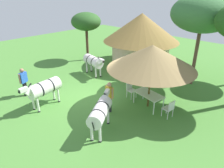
{
  "coord_description": "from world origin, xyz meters",
  "views": [
    {
      "loc": [
        7.91,
        -6.76,
        5.7
      ],
      "look_at": [
        0.97,
        0.46,
        1.0
      ],
      "focal_mm": 33.09,
      "sensor_mm": 36.0,
      "label": 1
    }
  ],
  "objects_px": {
    "patio_dining_table": "(149,95)",
    "zebra_nearest_camera": "(94,61)",
    "patio_chair_near_hut": "(131,89)",
    "acacia_tree_behind_hut": "(203,14)",
    "zebra_toward_hut": "(44,88)",
    "shade_umbrella": "(152,57)",
    "guest_beside_umbrella": "(109,94)",
    "zebra_by_umbrella": "(100,111)",
    "thatched_hut": "(141,36)",
    "standing_watcher": "(23,80)",
    "patio_chair_west_end": "(169,108)",
    "acacia_tree_right_background": "(86,22)"
  },
  "relations": [
    {
      "from": "patio_dining_table",
      "to": "zebra_nearest_camera",
      "type": "distance_m",
      "value": 5.39
    },
    {
      "from": "patio_dining_table",
      "to": "patio_chair_near_hut",
      "type": "xyz_separation_m",
      "value": [
        -1.31,
        0.15,
        -0.14
      ]
    },
    {
      "from": "acacia_tree_behind_hut",
      "to": "zebra_toward_hut",
      "type": "bearing_deg",
      "value": -118.03
    },
    {
      "from": "shade_umbrella",
      "to": "guest_beside_umbrella",
      "type": "height_order",
      "value": "shade_umbrella"
    },
    {
      "from": "patio_chair_near_hut",
      "to": "shade_umbrella",
      "type": "bearing_deg",
      "value": 90.0
    },
    {
      "from": "patio_dining_table",
      "to": "guest_beside_umbrella",
      "type": "distance_m",
      "value": 2.09
    },
    {
      "from": "zebra_by_umbrella",
      "to": "thatched_hut",
      "type": "bearing_deg",
      "value": 86.23
    },
    {
      "from": "thatched_hut",
      "to": "guest_beside_umbrella",
      "type": "distance_m",
      "value": 7.64
    },
    {
      "from": "shade_umbrella",
      "to": "standing_watcher",
      "type": "relative_size",
      "value": 2.59
    },
    {
      "from": "patio_chair_near_hut",
      "to": "patio_chair_west_end",
      "type": "bearing_deg",
      "value": 89.54
    },
    {
      "from": "acacia_tree_right_background",
      "to": "zebra_nearest_camera",
      "type": "bearing_deg",
      "value": -33.12
    },
    {
      "from": "zebra_by_umbrella",
      "to": "patio_chair_west_end",
      "type": "bearing_deg",
      "value": 31.54
    },
    {
      "from": "guest_beside_umbrella",
      "to": "acacia_tree_behind_hut",
      "type": "xyz_separation_m",
      "value": [
        1.49,
        6.06,
        3.39
      ]
    },
    {
      "from": "shade_umbrella",
      "to": "zebra_nearest_camera",
      "type": "height_order",
      "value": "shade_umbrella"
    },
    {
      "from": "thatched_hut",
      "to": "standing_watcher",
      "type": "xyz_separation_m",
      "value": [
        -1.44,
        -8.94,
        -1.25
      ]
    },
    {
      "from": "zebra_toward_hut",
      "to": "acacia_tree_right_background",
      "type": "bearing_deg",
      "value": -63.24
    },
    {
      "from": "zebra_toward_hut",
      "to": "acacia_tree_behind_hut",
      "type": "height_order",
      "value": "acacia_tree_behind_hut"
    },
    {
      "from": "patio_chair_near_hut",
      "to": "zebra_toward_hut",
      "type": "height_order",
      "value": "zebra_toward_hut"
    },
    {
      "from": "shade_umbrella",
      "to": "patio_chair_near_hut",
      "type": "relative_size",
      "value": 4.79
    },
    {
      "from": "patio_dining_table",
      "to": "zebra_by_umbrella",
      "type": "relative_size",
      "value": 0.8
    },
    {
      "from": "patio_dining_table",
      "to": "acacia_tree_behind_hut",
      "type": "xyz_separation_m",
      "value": [
        0.37,
        4.31,
        3.7
      ]
    },
    {
      "from": "patio_chair_near_hut",
      "to": "zebra_by_umbrella",
      "type": "bearing_deg",
      "value": 23.76
    },
    {
      "from": "standing_watcher",
      "to": "zebra_nearest_camera",
      "type": "relative_size",
      "value": 0.72
    },
    {
      "from": "patio_chair_near_hut",
      "to": "standing_watcher",
      "type": "relative_size",
      "value": 0.54
    },
    {
      "from": "standing_watcher",
      "to": "shade_umbrella",
      "type": "bearing_deg",
      "value": 100.9
    },
    {
      "from": "thatched_hut",
      "to": "zebra_nearest_camera",
      "type": "xyz_separation_m",
      "value": [
        -0.95,
        -4.13,
        -1.25
      ]
    },
    {
      "from": "patio_chair_west_end",
      "to": "standing_watcher",
      "type": "xyz_separation_m",
      "value": [
        -7.11,
        -3.72,
        0.48
      ]
    },
    {
      "from": "patio_chair_west_end",
      "to": "patio_dining_table",
      "type": "bearing_deg",
      "value": 90.0
    },
    {
      "from": "patio_dining_table",
      "to": "zebra_toward_hut",
      "type": "xyz_separation_m",
      "value": [
        -3.9,
        -3.71,
        0.37
      ]
    },
    {
      "from": "acacia_tree_behind_hut",
      "to": "thatched_hut",
      "type": "bearing_deg",
      "value": 171.12
    },
    {
      "from": "acacia_tree_behind_hut",
      "to": "patio_chair_near_hut",
      "type": "bearing_deg",
      "value": -112.01
    },
    {
      "from": "thatched_hut",
      "to": "standing_watcher",
      "type": "distance_m",
      "value": 9.14
    },
    {
      "from": "patio_chair_west_end",
      "to": "patio_chair_near_hut",
      "type": "xyz_separation_m",
      "value": [
        -2.62,
        0.31,
        0.0
      ]
    },
    {
      "from": "shade_umbrella",
      "to": "zebra_by_umbrella",
      "type": "bearing_deg",
      "value": -95.2
    },
    {
      "from": "zebra_by_umbrella",
      "to": "shade_umbrella",
      "type": "bearing_deg",
      "value": 54.6
    },
    {
      "from": "patio_dining_table",
      "to": "standing_watcher",
      "type": "bearing_deg",
      "value": -146.14
    },
    {
      "from": "patio_dining_table",
      "to": "patio_chair_west_end",
      "type": "xyz_separation_m",
      "value": [
        1.31,
        -0.17,
        -0.14
      ]
    },
    {
      "from": "patio_chair_near_hut",
      "to": "acacia_tree_behind_hut",
      "type": "height_order",
      "value": "acacia_tree_behind_hut"
    },
    {
      "from": "thatched_hut",
      "to": "zebra_by_umbrella",
      "type": "relative_size",
      "value": 2.79
    },
    {
      "from": "shade_umbrella",
      "to": "zebra_by_umbrella",
      "type": "distance_m",
      "value": 3.59
    },
    {
      "from": "patio_chair_west_end",
      "to": "zebra_by_umbrella",
      "type": "relative_size",
      "value": 0.43
    },
    {
      "from": "zebra_nearest_camera",
      "to": "acacia_tree_behind_hut",
      "type": "relative_size",
      "value": 0.42
    },
    {
      "from": "shade_umbrella",
      "to": "zebra_nearest_camera",
      "type": "distance_m",
      "value": 5.65
    },
    {
      "from": "patio_dining_table",
      "to": "zebra_toward_hut",
      "type": "relative_size",
      "value": 0.71
    },
    {
      "from": "zebra_nearest_camera",
      "to": "zebra_toward_hut",
      "type": "bearing_deg",
      "value": 26.99
    },
    {
      "from": "patio_dining_table",
      "to": "patio_chair_near_hut",
      "type": "bearing_deg",
      "value": 173.63
    },
    {
      "from": "zebra_by_umbrella",
      "to": "zebra_toward_hut",
      "type": "relative_size",
      "value": 0.89
    },
    {
      "from": "zebra_nearest_camera",
      "to": "zebra_by_umbrella",
      "type": "bearing_deg",
      "value": 61.16
    },
    {
      "from": "acacia_tree_right_background",
      "to": "standing_watcher",
      "type": "bearing_deg",
      "value": -69.85
    },
    {
      "from": "patio_chair_west_end",
      "to": "acacia_tree_right_background",
      "type": "xyz_separation_m",
      "value": [
        -9.58,
        3.02,
        2.66
      ]
    }
  ]
}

